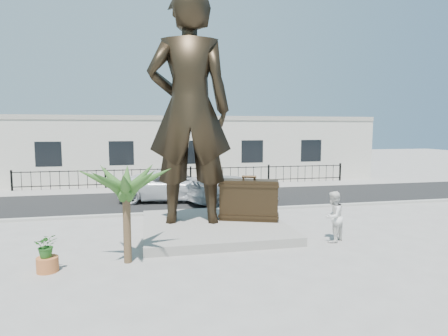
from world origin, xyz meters
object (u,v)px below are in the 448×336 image
Objects in this scene: tourist at (333,217)px; suitcase at (249,200)px; statue at (189,109)px; car_white at (173,185)px.

suitcase is at bearing -81.47° from tourist.
tourist is (4.52, -2.59, -3.67)m from statue.
car_white is at bearing 131.52° from suitcase.
tourist is at bearing -141.79° from car_white.
suitcase is (2.25, -0.21, -3.45)m from statue.
statue is at bearing -64.94° from tourist.
suitcase is 3.30m from tourist.
tourist reaches higher than car_white.
car_white is (-0.20, 5.97, -3.72)m from statue.
statue is at bearing -168.77° from car_white.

